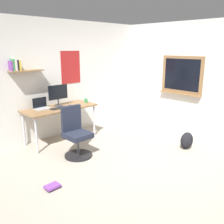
# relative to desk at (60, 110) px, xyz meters

# --- Properties ---
(ground_plane) EXTENTS (5.20, 5.20, 0.00)m
(ground_plane) POSITION_rel_desk_xyz_m (0.28, -2.04, -0.69)
(ground_plane) COLOR #9E9384
(ground_plane) RESTS_ON ground
(wall_back) EXTENTS (5.00, 0.30, 2.60)m
(wall_back) POSITION_rel_desk_xyz_m (0.28, 0.41, 0.62)
(wall_back) COLOR silver
(wall_back) RESTS_ON ground
(wall_right) EXTENTS (0.22, 5.00, 2.60)m
(wall_right) POSITION_rel_desk_xyz_m (2.73, -2.01, 0.61)
(wall_right) COLOR silver
(wall_right) RESTS_ON ground
(desk) EXTENTS (1.57, 0.66, 0.76)m
(desk) POSITION_rel_desk_xyz_m (0.00, 0.00, 0.00)
(desk) COLOR olive
(desk) RESTS_ON ground
(office_chair) EXTENTS (0.52, 0.52, 0.95)m
(office_chair) POSITION_rel_desk_xyz_m (-0.23, -0.87, -0.28)
(office_chair) COLOR black
(office_chair) RESTS_ON ground
(laptop) EXTENTS (0.31, 0.21, 0.23)m
(laptop) POSITION_rel_desk_xyz_m (-0.35, 0.16, 0.13)
(laptop) COLOR #ADAFB5
(laptop) RESTS_ON desk
(monitor_primary) EXTENTS (0.46, 0.17, 0.46)m
(monitor_primary) POSITION_rel_desk_xyz_m (0.04, 0.11, 0.34)
(monitor_primary) COLOR #38383D
(monitor_primary) RESTS_ON desk
(keyboard) EXTENTS (0.37, 0.13, 0.02)m
(keyboard) POSITION_rel_desk_xyz_m (-0.08, -0.08, 0.08)
(keyboard) COLOR black
(keyboard) RESTS_ON desk
(computer_mouse) EXTENTS (0.10, 0.06, 0.03)m
(computer_mouse) POSITION_rel_desk_xyz_m (0.20, -0.08, 0.09)
(computer_mouse) COLOR #262628
(computer_mouse) RESTS_ON desk
(coffee_mug) EXTENTS (0.08, 0.08, 0.09)m
(coffee_mug) POSITION_rel_desk_xyz_m (0.68, -0.03, 0.12)
(coffee_mug) COLOR #338C4C
(coffee_mug) RESTS_ON desk
(backpack) EXTENTS (0.32, 0.22, 0.34)m
(backpack) POSITION_rel_desk_xyz_m (1.57, -2.17, -0.51)
(backpack) COLOR black
(backpack) RESTS_ON ground
(book_stack_on_floor) EXTENTS (0.22, 0.16, 0.06)m
(book_stack_on_floor) POSITION_rel_desk_xyz_m (-1.18, -1.56, -0.66)
(book_stack_on_floor) COLOR black
(book_stack_on_floor) RESTS_ON ground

